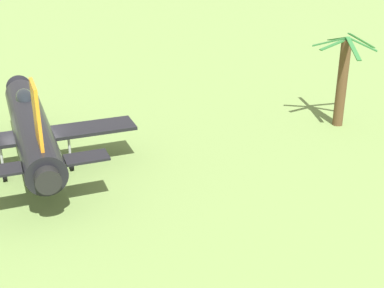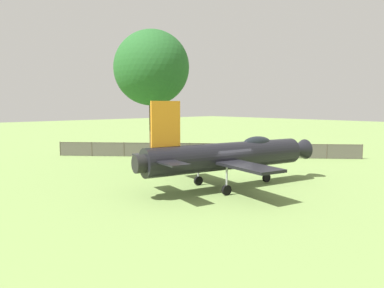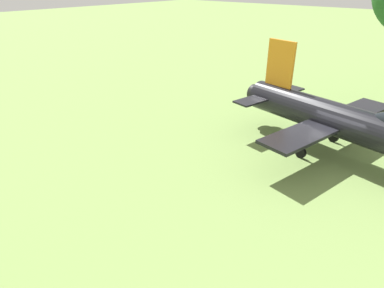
{
  "view_description": "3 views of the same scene",
  "coord_description": "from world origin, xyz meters",
  "px_view_note": "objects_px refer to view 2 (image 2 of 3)",
  "views": [
    {
      "loc": [
        6.35,
        24.28,
        11.54
      ],
      "look_at": [
        -6.12,
        4.81,
        1.5
      ],
      "focal_mm": 49.88,
      "sensor_mm": 36.0,
      "label": 1
    },
    {
      "loc": [
        -15.51,
        17.04,
        5.29
      ],
      "look_at": [
        3.51,
        -0.24,
        2.5
      ],
      "focal_mm": 34.47,
      "sensor_mm": 36.0,
      "label": 2
    },
    {
      "loc": [
        -16.83,
        -4.44,
        8.56
      ],
      "look_at": [
        -6.12,
        4.81,
        1.5
      ],
      "focal_mm": 31.34,
      "sensor_mm": 36.0,
      "label": 3
    }
  ],
  "objects_px": {
    "shrub_near_fence": "(165,159)",
    "shade_tree": "(151,68)",
    "display_jet": "(231,155)",
    "info_plaque": "(193,157)"
  },
  "relations": [
    {
      "from": "shrub_near_fence",
      "to": "display_jet",
      "type": "bearing_deg",
      "value": 164.14
    },
    {
      "from": "shade_tree",
      "to": "info_plaque",
      "type": "height_order",
      "value": "shade_tree"
    },
    {
      "from": "display_jet",
      "to": "info_plaque",
      "type": "xyz_separation_m",
      "value": [
        7.13,
        -3.18,
        -1.22
      ]
    },
    {
      "from": "display_jet",
      "to": "info_plaque",
      "type": "bearing_deg",
      "value": 77.19
    },
    {
      "from": "shrub_near_fence",
      "to": "shade_tree",
      "type": "bearing_deg",
      "value": 123.98
    },
    {
      "from": "display_jet",
      "to": "shade_tree",
      "type": "height_order",
      "value": "shade_tree"
    },
    {
      "from": "display_jet",
      "to": "shade_tree",
      "type": "distance_m",
      "value": 10.73
    },
    {
      "from": "shade_tree",
      "to": "display_jet",
      "type": "bearing_deg",
      "value": 178.46
    },
    {
      "from": "display_jet",
      "to": "shrub_near_fence",
      "type": "distance_m",
      "value": 11.3
    },
    {
      "from": "shade_tree",
      "to": "shrub_near_fence",
      "type": "xyz_separation_m",
      "value": [
        1.9,
        -2.81,
        -7.81
      ]
    }
  ]
}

